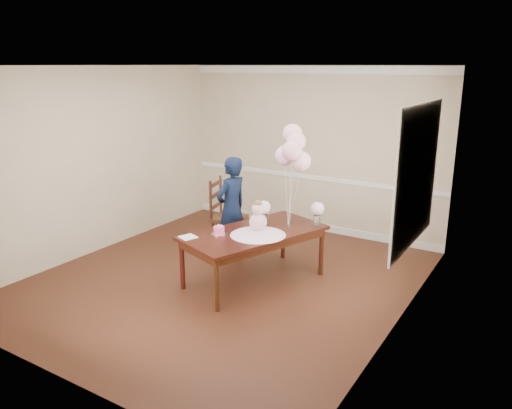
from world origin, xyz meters
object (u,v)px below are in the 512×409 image
Objects in this scene: dining_chair_seat at (229,218)px; birthday_cake at (219,230)px; woman at (232,209)px; dining_table_top at (254,233)px.

birthday_cake is at bearing -73.52° from dining_chair_seat.
birthday_cake is 0.09× the size of woman.
woman is (0.26, -0.31, 0.27)m from dining_chair_seat.
birthday_cake is 0.93m from woman.
dining_chair_seat is at bearing -130.72° from woman.
birthday_cake is at bearing 34.24° from woman.
dining_table_top is 13.33× the size of birthday_cake.
woman is at bearing 114.83° from birthday_cake.
dining_chair_seat is at bearing 158.84° from dining_table_top.
birthday_cake is at bearing -113.96° from dining_table_top.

